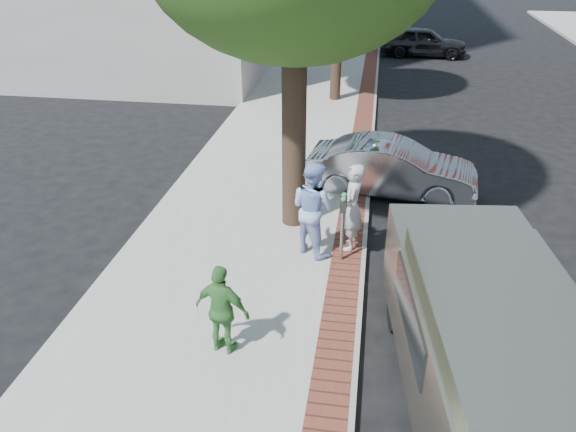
% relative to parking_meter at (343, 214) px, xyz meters
% --- Properties ---
extents(ground, '(120.00, 120.00, 0.00)m').
position_rel_parking_meter_xyz_m(ground, '(-0.60, -0.41, -1.21)').
color(ground, black).
rests_on(ground, ground).
extents(sidewalk, '(5.00, 60.00, 0.15)m').
position_rel_parking_meter_xyz_m(sidewalk, '(-2.10, 7.59, -1.13)').
color(sidewalk, '#9E9991').
rests_on(sidewalk, ground).
extents(brick_strip, '(0.60, 60.00, 0.01)m').
position_rel_parking_meter_xyz_m(brick_strip, '(0.10, 7.59, -1.05)').
color(brick_strip, brown).
rests_on(brick_strip, sidewalk).
extents(curb, '(0.10, 60.00, 0.15)m').
position_rel_parking_meter_xyz_m(curb, '(0.45, 7.59, -1.13)').
color(curb, gray).
rests_on(curb, ground).
extents(office_base, '(18.20, 22.20, 4.00)m').
position_rel_parking_meter_xyz_m(office_base, '(-13.60, 21.59, 0.79)').
color(office_base, gray).
rests_on(office_base, ground).
extents(signal_near, '(0.70, 0.15, 3.80)m').
position_rel_parking_meter_xyz_m(signal_near, '(0.30, 21.59, 1.05)').
color(signal_near, black).
rests_on(signal_near, ground).
extents(parking_meter, '(0.12, 0.32, 1.47)m').
position_rel_parking_meter_xyz_m(parking_meter, '(0.00, 0.00, 0.00)').
color(parking_meter, gray).
rests_on(parking_meter, sidewalk).
extents(person_gray, '(0.47, 0.70, 1.87)m').
position_rel_parking_meter_xyz_m(person_gray, '(0.15, 0.55, -0.12)').
color(person_gray, '#B7B7BC').
rests_on(person_gray, sidewalk).
extents(person_officer, '(1.23, 1.19, 2.00)m').
position_rel_parking_meter_xyz_m(person_officer, '(-0.63, 0.28, -0.05)').
color(person_officer, '#97B3EA').
rests_on(person_officer, sidewalk).
extents(person_green, '(0.99, 0.59, 1.57)m').
position_rel_parking_meter_xyz_m(person_green, '(-1.64, -2.98, -0.27)').
color(person_green, '#458A3E').
rests_on(person_green, sidewalk).
extents(sedan_silver, '(4.38, 1.99, 1.39)m').
position_rel_parking_meter_xyz_m(sedan_silver, '(1.00, 3.68, -0.51)').
color(sedan_silver, '#A4A6AB').
rests_on(sedan_silver, ground).
extents(bg_car, '(4.40, 1.90, 1.48)m').
position_rel_parking_meter_xyz_m(bg_car, '(2.70, 20.62, -0.47)').
color(bg_car, black).
rests_on(bg_car, ground).
extents(van, '(2.83, 5.91, 2.10)m').
position_rel_parking_meter_xyz_m(van, '(2.22, -3.27, -0.05)').
color(van, gray).
rests_on(van, ground).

